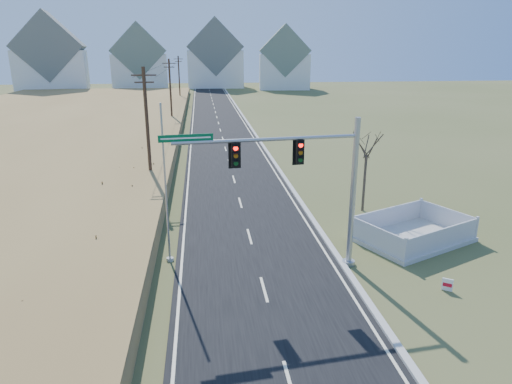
# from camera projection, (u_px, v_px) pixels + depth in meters

# --- Properties ---
(ground) EXTENTS (260.00, 260.00, 0.00)m
(ground) POSITION_uv_depth(u_px,v_px,m) (258.00, 270.00, 22.03)
(ground) COLOR #495127
(ground) RESTS_ON ground
(road) EXTENTS (8.00, 180.00, 0.06)m
(road) POSITION_uv_depth(u_px,v_px,m) (217.00, 119.00, 69.39)
(road) COLOR black
(road) RESTS_ON ground
(curb) EXTENTS (0.30, 180.00, 0.18)m
(curb) POSITION_uv_depth(u_px,v_px,m) (244.00, 118.00, 69.85)
(curb) COLOR #B2AFA8
(curb) RESTS_ON ground
(reed_marsh) EXTENTS (38.00, 110.00, 1.30)m
(reed_marsh) POSITION_uv_depth(u_px,v_px,m) (28.00, 129.00, 56.98)
(reed_marsh) COLOR #9B7D46
(reed_marsh) RESTS_ON ground
(utility_pole_near) EXTENTS (1.80, 0.26, 9.00)m
(utility_pole_near) POSITION_uv_depth(u_px,v_px,m) (147.00, 126.00, 34.10)
(utility_pole_near) COLOR #422D1E
(utility_pole_near) RESTS_ON ground
(utility_pole_mid) EXTENTS (1.80, 0.26, 9.00)m
(utility_pole_mid) POSITION_uv_depth(u_px,v_px,m) (171.00, 91.00, 62.52)
(utility_pole_mid) COLOR #422D1E
(utility_pole_mid) RESTS_ON ground
(utility_pole_far) EXTENTS (1.80, 0.26, 9.00)m
(utility_pole_far) POSITION_uv_depth(u_px,v_px,m) (179.00, 78.00, 90.94)
(utility_pole_far) COLOR #422D1E
(utility_pole_far) RESTS_ON ground
(condo_nw) EXTENTS (17.69, 13.38, 19.05)m
(condo_nw) POSITION_uv_depth(u_px,v_px,m) (51.00, 60.00, 110.11)
(condo_nw) COLOR white
(condo_nw) RESTS_ON ground
(condo_nnw) EXTENTS (14.93, 11.17, 17.03)m
(condo_nnw) POSITION_uv_depth(u_px,v_px,m) (140.00, 62.00, 120.21)
(condo_nnw) COLOR white
(condo_nnw) RESTS_ON ground
(condo_n) EXTENTS (15.27, 10.20, 18.54)m
(condo_n) POSITION_uv_depth(u_px,v_px,m) (215.00, 59.00, 126.09)
(condo_n) COLOR white
(condo_n) RESTS_ON ground
(condo_ne) EXTENTS (14.12, 10.51, 16.52)m
(condo_ne) POSITION_uv_depth(u_px,v_px,m) (284.00, 63.00, 120.81)
(condo_ne) COLOR white
(condo_ne) RESTS_ON ground
(traffic_signal_mast) EXTENTS (9.10, 1.25, 7.28)m
(traffic_signal_mast) POSITION_uv_depth(u_px,v_px,m) (316.00, 180.00, 20.85)
(traffic_signal_mast) COLOR #9EA0A5
(traffic_signal_mast) RESTS_ON ground
(fence_enclosure) EXTENTS (7.11, 6.17, 1.36)m
(fence_enclosure) POSITION_uv_depth(u_px,v_px,m) (413.00, 236.00, 25.36)
(fence_enclosure) COLOR #B7B5AD
(fence_enclosure) RESTS_ON ground
(open_sign) EXTENTS (0.41, 0.30, 0.57)m
(open_sign) POSITION_uv_depth(u_px,v_px,m) (447.00, 285.00, 20.01)
(open_sign) COLOR white
(open_sign) RESTS_ON ground
(flagpole) EXTENTS (0.35, 0.35, 7.87)m
(flagpole) POSITION_uv_depth(u_px,v_px,m) (166.00, 202.00, 22.05)
(flagpole) COLOR #B7B5AD
(flagpole) RESTS_ON ground
(bare_tree) EXTENTS (2.12, 2.12, 5.61)m
(bare_tree) POSITION_uv_depth(u_px,v_px,m) (367.00, 143.00, 28.81)
(bare_tree) COLOR #4C3F33
(bare_tree) RESTS_ON ground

